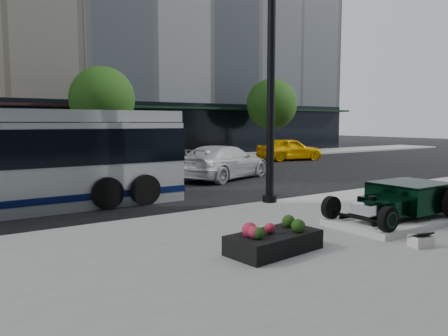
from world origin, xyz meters
TOP-DOWN VIEW (x-y plane):
  - ground at (0.00, 0.00)m, footprint 120.00×120.00m
  - sidewalk_far at (0.00, 14.00)m, footprint 70.00×4.00m
  - street_trees at (1.15, 13.07)m, footprint 29.80×3.80m
  - display_plinth at (1.67, -6.11)m, footprint 3.40×1.80m
  - hot_rod at (2.00, -6.11)m, footprint 3.22×2.00m
  - info_plaque at (0.25, -7.62)m, footprint 0.47×0.40m
  - lamppost at (0.96, -2.20)m, footprint 0.44×0.44m
  - flower_planter at (-2.36, -6.24)m, footprint 1.91×1.10m
  - white_sedan at (3.39, 3.85)m, footprint 5.70×3.90m
  - yellow_taxi at (12.55, 9.40)m, footprint 4.73×2.69m

SIDE VIEW (x-z plane):
  - ground at x=0.00m, z-range 0.00..0.00m
  - sidewalk_far at x=0.00m, z-range 0.00..0.12m
  - display_plinth at x=1.67m, z-range 0.12..0.27m
  - info_plaque at x=0.25m, z-range 0.09..0.40m
  - flower_planter at x=-2.36m, z-range 0.04..0.63m
  - hot_rod at x=2.00m, z-range 0.29..1.10m
  - yellow_taxi at x=12.55m, z-range 0.00..1.52m
  - white_sedan at x=3.39m, z-range 0.00..1.53m
  - street_trees at x=1.15m, z-range 0.92..6.62m
  - lamppost at x=0.96m, z-range -0.18..7.84m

